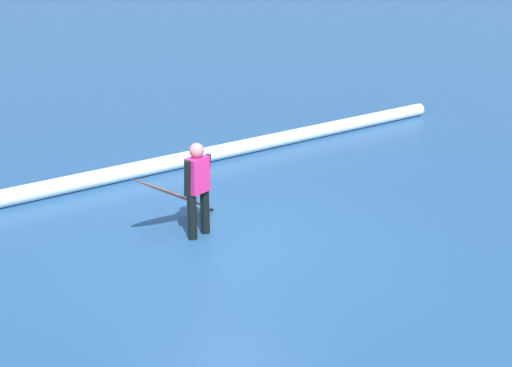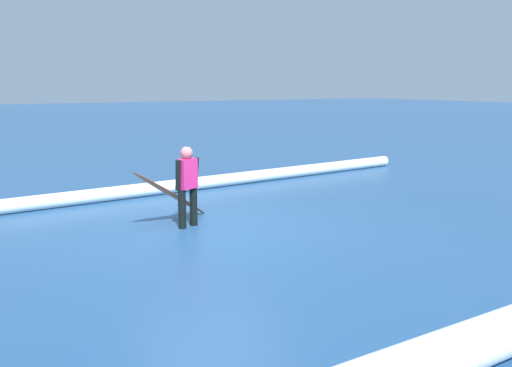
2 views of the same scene
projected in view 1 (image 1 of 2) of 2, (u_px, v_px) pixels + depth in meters
The scene contains 4 objects.
ground_plane at pixel (227, 245), 9.64m from camera, with size 142.07×142.07×0.00m, color navy.
surfer at pixel (198, 185), 9.67m from camera, with size 0.50×0.30×1.45m.
surfboard at pixel (177, 196), 10.02m from camera, with size 1.84×1.05×1.11m.
wave_crest_foreground at pixel (18, 195), 11.14m from camera, with size 0.30×0.30×20.80m, color white.
Camera 1 is at (4.51, 7.53, 4.09)m, focal length 46.20 mm.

